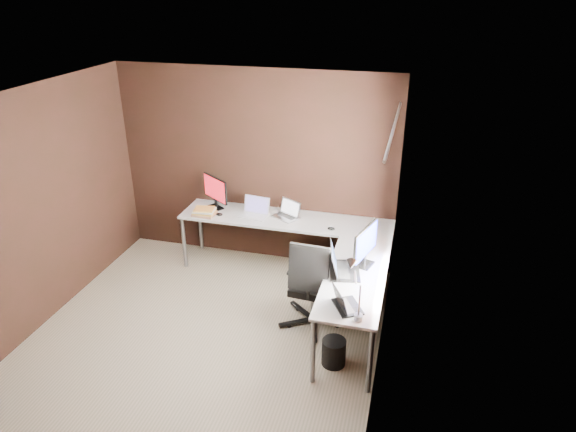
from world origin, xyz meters
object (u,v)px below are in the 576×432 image
object	(u,v)px
drawer_pedestal	(356,272)
monitor_left	(215,191)
office_chair	(313,300)
book_stack	(204,212)
desk_lamp	(354,282)
laptop_black_big	(341,266)
laptop_silver	(287,214)
wastebasket	(334,352)
monitor_right	(366,244)
laptop_white	(255,211)
laptop_black_small	(345,304)

from	to	relation	value
drawer_pedestal	monitor_left	size ratio (longest dim) A/B	1.42
monitor_left	office_chair	bearing A→B (deg)	-1.69
book_stack	desk_lamp	bearing A→B (deg)	-37.82
laptop_black_big	office_chair	distance (m)	0.56
desk_lamp	laptop_black_big	bearing A→B (deg)	126.37
monitor_left	laptop_silver	world-z (taller)	monitor_left
desk_lamp	wastebasket	xyz separation A→B (m)	(-0.17, 0.17, -0.94)
monitor_right	drawer_pedestal	bearing A→B (deg)	29.99
desk_lamp	laptop_white	bearing A→B (deg)	148.86
laptop_black_big	book_stack	world-z (taller)	laptop_black_big
laptop_white	wastebasket	xyz separation A→B (m)	(1.31, -1.61, -0.64)
laptop_black_big	laptop_silver	bearing A→B (deg)	25.48
monitor_left	laptop_black_small	size ratio (longest dim) A/B	1.14
office_chair	wastebasket	bearing A→B (deg)	-55.67
laptop_silver	office_chair	xyz separation A→B (m)	(0.57, -1.10, -0.47)
laptop_silver	book_stack	size ratio (longest dim) A/B	1.36
monitor_left	monitor_right	size ratio (longest dim) A/B	0.82
monitor_right	laptop_black_big	distance (m)	0.35
office_chair	laptop_silver	bearing A→B (deg)	120.90
monitor_right	office_chair	bearing A→B (deg)	124.51
monitor_left	laptop_white	size ratio (longest dim) A/B	1.14
monitor_left	desk_lamp	bearing A→B (deg)	-7.62
laptop_black_small	office_chair	xyz separation A→B (m)	(-0.43, 0.65, -0.47)
laptop_white	office_chair	bearing A→B (deg)	-39.33
laptop_black_big	office_chair	bearing A→B (deg)	73.09
laptop_silver	desk_lamp	world-z (taller)	desk_lamp
book_stack	wastebasket	world-z (taller)	book_stack
monitor_right	wastebasket	size ratio (longest dim) A/B	1.89
monitor_right	laptop_silver	xyz separation A→B (m)	(-1.07, 0.94, -0.20)
monitor_left	monitor_right	xyz separation A→B (m)	(2.04, -0.98, 0.01)
office_chair	laptop_black_big	bearing A→B (deg)	-1.61
desk_lamp	wastebasket	bearing A→B (deg)	154.22
laptop_white	desk_lamp	xyz separation A→B (m)	(1.48, -1.78, 0.29)
laptop_black_big	laptop_black_small	world-z (taller)	laptop_black_big
laptop_silver	book_stack	distance (m)	1.05
laptop_silver	wastebasket	xyz separation A→B (m)	(0.91, -1.66, -0.64)
drawer_pedestal	book_stack	xyz separation A→B (m)	(-1.97, 0.20, 0.47)
drawer_pedestal	office_chair	bearing A→B (deg)	-118.26
laptop_silver	laptop_white	bearing A→B (deg)	-143.48
monitor_right	book_stack	bearing A→B (deg)	87.38
laptop_silver	wastebasket	world-z (taller)	laptop_silver
laptop_black_small	drawer_pedestal	bearing A→B (deg)	-27.16
drawer_pedestal	laptop_white	xyz separation A→B (m)	(-1.35, 0.35, 0.48)
drawer_pedestal	laptop_silver	xyz separation A→B (m)	(-0.95, 0.40, 0.48)
laptop_black_big	drawer_pedestal	bearing A→B (deg)	-18.86
drawer_pedestal	laptop_white	bearing A→B (deg)	165.62
monitor_left	laptop_silver	size ratio (longest dim) A/B	1.10
monitor_left	laptop_black_big	size ratio (longest dim) A/B	0.88
monitor_left	laptop_black_small	bearing A→B (deg)	-7.40
drawer_pedestal	desk_lamp	distance (m)	1.64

